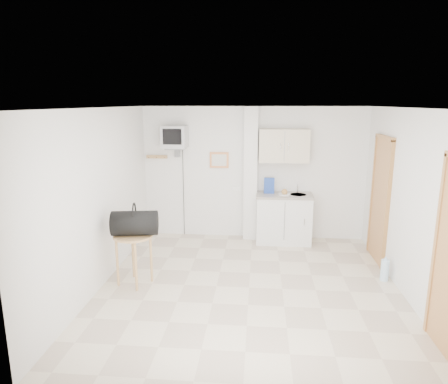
# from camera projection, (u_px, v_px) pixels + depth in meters

# --- Properties ---
(ground) EXTENTS (4.50, 4.50, 0.00)m
(ground) POSITION_uv_depth(u_px,v_px,m) (249.00, 288.00, 5.66)
(ground) COLOR beige
(ground) RESTS_ON ground
(room_envelope) EXTENTS (4.24, 4.54, 2.55)m
(room_envelope) POSITION_uv_depth(u_px,v_px,m) (269.00, 180.00, 5.39)
(room_envelope) COLOR white
(room_envelope) RESTS_ON ground
(kitchenette) EXTENTS (1.03, 0.58, 2.10)m
(kitchenette) POSITION_uv_depth(u_px,v_px,m) (284.00, 200.00, 7.38)
(kitchenette) COLOR silver
(kitchenette) RESTS_ON ground
(crt_television) EXTENTS (0.44, 0.45, 2.15)m
(crt_television) POSITION_uv_depth(u_px,v_px,m) (175.00, 138.00, 7.33)
(crt_television) COLOR slate
(crt_television) RESTS_ON ground
(round_table) EXTENTS (0.56, 0.56, 0.74)m
(round_table) POSITION_uv_depth(u_px,v_px,m) (133.00, 243.00, 5.66)
(round_table) COLOR tan
(round_table) RESTS_ON ground
(duffel_bag) EXTENTS (0.68, 0.44, 0.47)m
(duffel_bag) POSITION_uv_depth(u_px,v_px,m) (135.00, 223.00, 5.59)
(duffel_bag) COLOR black
(duffel_bag) RESTS_ON round_table
(water_bottle) EXTENTS (0.12, 0.12, 0.36)m
(water_bottle) POSITION_uv_depth(u_px,v_px,m) (385.00, 270.00, 5.87)
(water_bottle) COLOR #B9DCF7
(water_bottle) RESTS_ON ground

